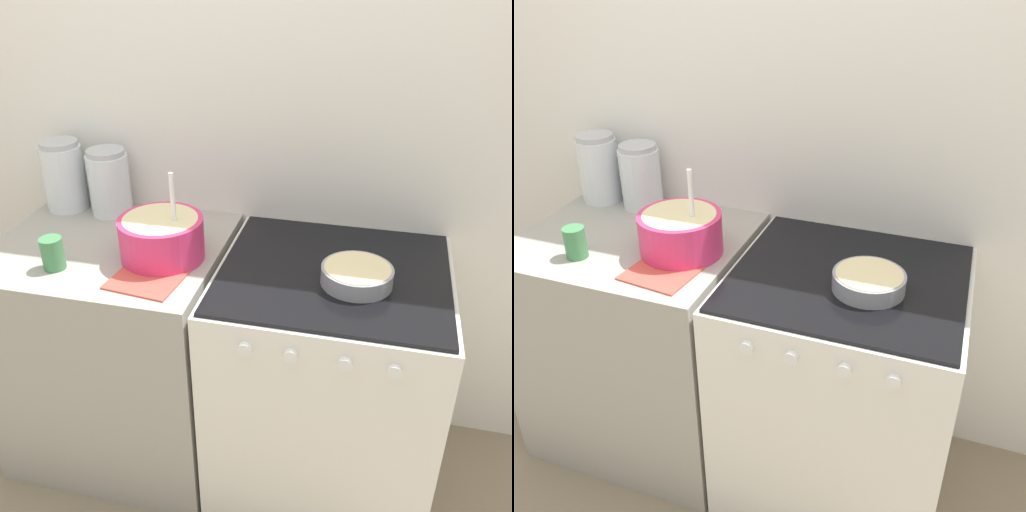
% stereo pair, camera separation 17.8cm
% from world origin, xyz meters
% --- Properties ---
extents(wall_back, '(4.56, 0.05, 2.40)m').
position_xyz_m(wall_back, '(0.00, 0.71, 1.20)').
color(wall_back, white).
rests_on(wall_back, ground_plane).
extents(countertop_cabinet, '(0.78, 0.68, 0.89)m').
position_xyz_m(countertop_cabinet, '(-0.39, 0.34, 0.44)').
color(countertop_cabinet, '#9E998E').
rests_on(countertop_cabinet, ground_plane).
extents(stove, '(0.74, 0.70, 0.89)m').
position_xyz_m(stove, '(0.39, 0.34, 0.44)').
color(stove, white).
rests_on(stove, ground_plane).
extents(mixing_bowl, '(0.27, 0.27, 0.30)m').
position_xyz_m(mixing_bowl, '(-0.17, 0.30, 0.97)').
color(mixing_bowl, '#E0336B').
rests_on(mixing_bowl, countertop_cabinet).
extents(baking_pan, '(0.22, 0.22, 0.06)m').
position_xyz_m(baking_pan, '(0.46, 0.28, 0.92)').
color(baking_pan, gray).
rests_on(baking_pan, stove).
extents(storage_jar_left, '(0.16, 0.16, 0.27)m').
position_xyz_m(storage_jar_left, '(-0.67, 0.58, 1.00)').
color(storage_jar_left, silver).
rests_on(storage_jar_left, countertop_cabinet).
extents(storage_jar_middle, '(0.15, 0.15, 0.25)m').
position_xyz_m(storage_jar_middle, '(-0.49, 0.58, 1.00)').
color(storage_jar_middle, silver).
rests_on(storage_jar_middle, countertop_cabinet).
extents(tin_can, '(0.07, 0.07, 0.11)m').
position_xyz_m(tin_can, '(-0.48, 0.15, 0.94)').
color(tin_can, '#3F7F4C').
rests_on(tin_can, countertop_cabinet).
extents(recipe_page, '(0.24, 0.25, 0.01)m').
position_xyz_m(recipe_page, '(-0.17, 0.17, 0.89)').
color(recipe_page, '#CC4C3F').
rests_on(recipe_page, countertop_cabinet).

